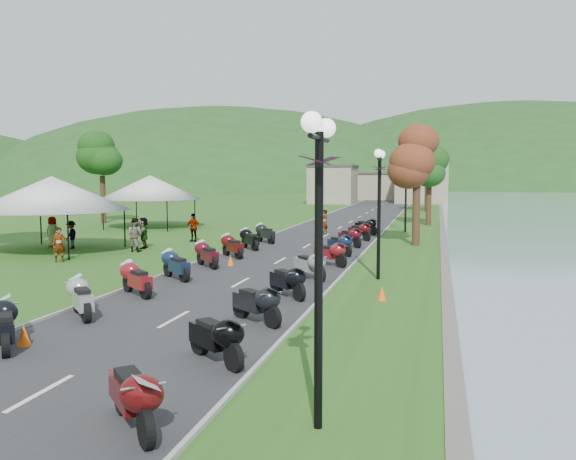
# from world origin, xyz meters

# --- Properties ---
(road) EXTENTS (7.00, 120.00, 0.02)m
(road) POSITION_xyz_m (0.00, 40.00, 0.01)
(road) COLOR #303032
(road) RESTS_ON ground
(hills_backdrop) EXTENTS (360.00, 120.00, 76.00)m
(hills_backdrop) POSITION_xyz_m (0.00, 200.00, 0.00)
(hills_backdrop) COLOR #285621
(hills_backdrop) RESTS_ON ground
(far_building) EXTENTS (18.00, 16.00, 5.00)m
(far_building) POSITION_xyz_m (-2.00, 85.00, 2.50)
(far_building) COLOR gray
(far_building) RESTS_ON ground
(moto_row_left) EXTENTS (2.60, 38.04, 1.10)m
(moto_row_left) POSITION_xyz_m (-2.67, 11.22, 0.55)
(moto_row_left) COLOR #331411
(moto_row_left) RESTS_ON ground
(moto_row_right) EXTENTS (2.60, 38.62, 1.10)m
(moto_row_right) POSITION_xyz_m (2.44, 17.44, 0.55)
(moto_row_right) COLOR #331411
(moto_row_right) RESTS_ON ground
(streetlamp_near) EXTENTS (1.40, 1.40, 5.00)m
(streetlamp_near) POSITION_xyz_m (5.39, 3.70, 2.50)
(streetlamp_near) COLOR black
(streetlamp_near) RESTS_ON ground
(vendor_tent_main) EXTENTS (5.42, 5.42, 4.00)m
(vendor_tent_main) POSITION_xyz_m (-12.65, 22.59, 2.00)
(vendor_tent_main) COLOR silver
(vendor_tent_main) RESTS_ON ground
(vendor_tent_side) EXTENTS (5.10, 5.10, 4.00)m
(vendor_tent_side) POSITION_xyz_m (-14.08, 36.83, 2.00)
(vendor_tent_side) COLOR silver
(vendor_tent_side) RESTS_ON ground
(tree_lakeside) EXTENTS (2.82, 2.82, 7.85)m
(tree_lakeside) POSITION_xyz_m (6.02, 29.79, 3.92)
(tree_lakeside) COLOR #1D5316
(tree_lakeside) RESTS_ON ground
(pedestrian_a) EXTENTS (0.74, 0.72, 1.65)m
(pedestrian_a) POSITION_xyz_m (-9.96, 19.17, 0.00)
(pedestrian_a) COLOR slate
(pedestrian_a) RESTS_ON ground
(pedestrian_b) EXTENTS (0.95, 0.62, 1.81)m
(pedestrian_b) POSITION_xyz_m (-8.37, 23.52, 0.00)
(pedestrian_b) COLOR slate
(pedestrian_b) RESTS_ON ground
(pedestrian_c) EXTENTS (0.56, 1.06, 1.56)m
(pedestrian_c) POSITION_xyz_m (-12.38, 23.79, 0.00)
(pedestrian_c) COLOR slate
(pedestrian_c) RESTS_ON ground
(traffic_cone_near) EXTENTS (0.34, 0.34, 0.54)m
(traffic_cone_near) POSITION_xyz_m (-2.38, 6.66, 0.27)
(traffic_cone_near) COLOR #F2590C
(traffic_cone_near) RESTS_ON ground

